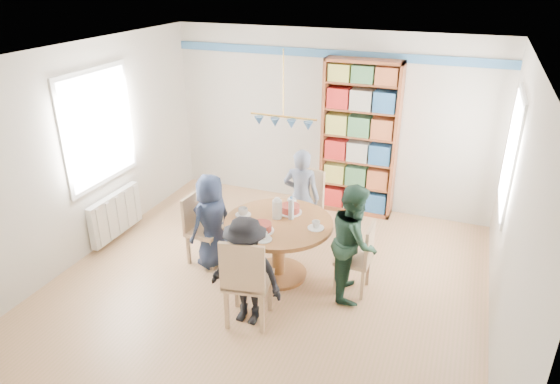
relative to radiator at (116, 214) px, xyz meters
The scene contains 14 objects.
ground 2.46m from the radiator, ahead, with size 5.00×5.00×0.00m, color tan.
room_shell 2.58m from the radiator, 14.73° to the left, with size 5.00×5.00×5.00m.
radiator is the anchor object (origin of this frame).
dining_table 2.48m from the radiator, ahead, with size 1.30×1.30×0.75m.
chair_left 1.40m from the radiator, ahead, with size 0.42×0.42×0.90m.
chair_right 3.46m from the radiator, ahead, with size 0.39×0.39×0.88m.
chair_far 2.64m from the radiator, 20.43° to the left, with size 0.56×0.56×1.02m.
chair_near 2.72m from the radiator, 23.21° to the right, with size 0.54×0.54×1.06m.
person_left 1.61m from the radiator, ahead, with size 0.60×0.39×1.22m, color #192238.
person_right 3.40m from the radiator, ahead, with size 0.67×0.52×1.37m, color #193225.
person_far 2.60m from the radiator, 17.81° to the left, with size 0.50×0.33×1.36m, color gray.
person_near 2.67m from the radiator, 22.14° to the right, with size 0.80×0.46×1.24m, color black.
bookshelf 3.66m from the radiator, 34.88° to the left, with size 1.11×0.33×2.34m.
tableware 2.49m from the radiator, ahead, with size 1.12×1.12×0.29m.
Camera 1 is at (1.95, -4.64, 3.52)m, focal length 32.00 mm.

